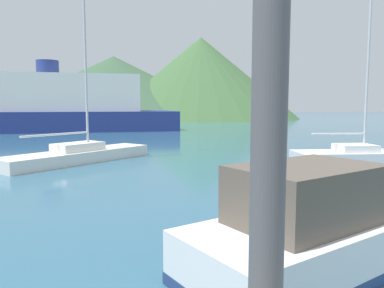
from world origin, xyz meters
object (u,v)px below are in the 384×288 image
(motorboat_near, at_px, (336,229))
(sailboat_inner, at_px, (355,154))
(ferry_distant, at_px, (49,106))
(buoy_marker, at_px, (367,175))
(sailboat_middle, at_px, (78,153))

(motorboat_near, relative_size, sailboat_inner, 0.74)
(sailboat_inner, height_order, ferry_distant, sailboat_inner)
(ferry_distant, xyz_separation_m, buoy_marker, (11.29, -34.56, -2.35))
(sailboat_inner, height_order, sailboat_middle, sailboat_middle)
(ferry_distant, bearing_deg, sailboat_middle, -79.57)
(sailboat_middle, xyz_separation_m, buoy_marker, (9.43, -9.14, -0.08))
(sailboat_inner, distance_m, sailboat_middle, 13.98)
(sailboat_middle, bearing_deg, buoy_marker, -78.31)
(sailboat_middle, relative_size, buoy_marker, 12.83)
(ferry_distant, relative_size, buoy_marker, 33.17)
(sailboat_inner, xyz_separation_m, sailboat_middle, (-13.25, 4.45, 0.06))
(motorboat_near, distance_m, sailboat_inner, 13.43)
(sailboat_middle, relative_size, ferry_distant, 0.39)
(sailboat_inner, xyz_separation_m, ferry_distant, (-15.12, 29.87, 2.33))
(motorboat_near, bearing_deg, ferry_distant, 83.44)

